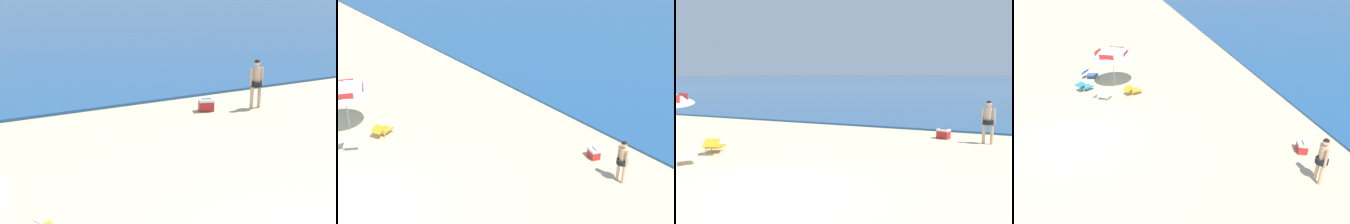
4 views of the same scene
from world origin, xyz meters
TOP-DOWN VIEW (x-y plane):
  - ground_plane at (0.00, 0.00)m, footprint 800.00×800.00m
  - beach_umbrella_striped_main at (-5.56, 1.69)m, footprint 3.04×3.02m
  - lounge_chair_beside_umbrella at (-3.94, 0.99)m, footprint 0.91×1.03m
  - lounge_chair_spare_folded at (-4.12, 2.56)m, footprint 0.86×1.03m
  - person_standing_near_shore at (4.40, 7.82)m, footprint 0.49×0.41m
  - cooler_box at (2.71, 8.27)m, footprint 0.58×0.50m

SIDE VIEW (x-z plane):
  - ground_plane at x=0.00m, z-range 0.00..0.00m
  - cooler_box at x=2.71m, z-range -0.01..0.42m
  - lounge_chair_spare_folded at x=-4.12m, z-range 0.01..0.53m
  - lounge_chair_beside_umbrella at x=-3.94m, z-range 0.01..0.53m
  - person_standing_near_shore at x=4.40m, z-range 0.13..1.79m
  - beach_umbrella_striped_main at x=-5.56m, z-range 0.80..3.16m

